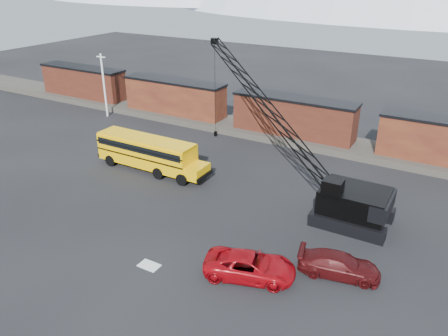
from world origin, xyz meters
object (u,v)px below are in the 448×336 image
at_px(maroon_suv, 339,265).
at_px(crawler_crane, 264,104).
at_px(school_bus, 149,153).
at_px(red_pickup, 250,266).

xyz_separation_m(maroon_suv, crawler_crane, (-10.96, 11.97, 5.74)).
height_order(maroon_suv, crawler_crane, crawler_crane).
relative_size(school_bus, red_pickup, 2.05).
bearing_deg(maroon_suv, crawler_crane, 30.35).
relative_size(red_pickup, crawler_crane, 0.26).
distance_m(maroon_suv, crawler_crane, 17.22).
bearing_deg(crawler_crane, school_bus, -148.95).
distance_m(school_bus, maroon_suv, 21.14).
distance_m(red_pickup, maroon_suv, 5.57).
distance_m(school_bus, red_pickup, 18.01).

